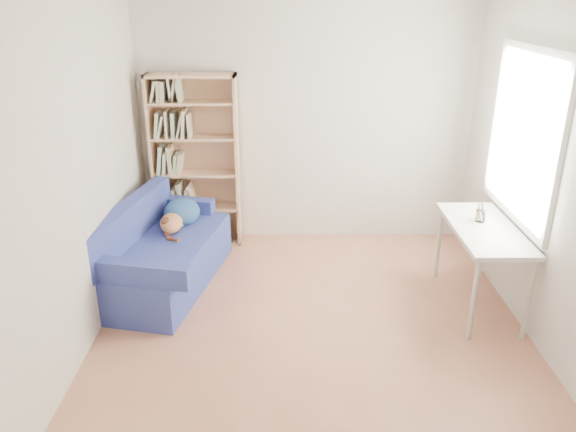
% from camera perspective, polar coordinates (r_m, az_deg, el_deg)
% --- Properties ---
extents(ground, '(4.00, 4.00, 0.00)m').
position_cam_1_polar(ground, '(4.66, 2.49, -11.97)').
color(ground, '#A5654A').
rests_on(ground, ground).
extents(room_shell, '(3.54, 4.04, 2.62)m').
position_cam_1_polar(room_shell, '(4.02, 4.28, 8.03)').
color(room_shell, silver).
rests_on(room_shell, ground).
extents(sofa, '(1.10, 1.79, 0.81)m').
position_cam_1_polar(sofa, '(5.41, -12.65, -3.61)').
color(sofa, navy).
rests_on(sofa, ground).
extents(bookshelf, '(0.91, 0.28, 1.82)m').
position_cam_1_polar(bookshelf, '(6.04, -9.32, 4.79)').
color(bookshelf, tan).
rests_on(bookshelf, ground).
extents(desk, '(0.53, 1.16, 0.75)m').
position_cam_1_polar(desk, '(5.03, 19.28, -1.88)').
color(desk, silver).
rests_on(desk, ground).
extents(pen_cup, '(0.09, 0.09, 0.17)m').
position_cam_1_polar(pen_cup, '(5.09, 18.98, 0.15)').
color(pen_cup, white).
rests_on(pen_cup, desk).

